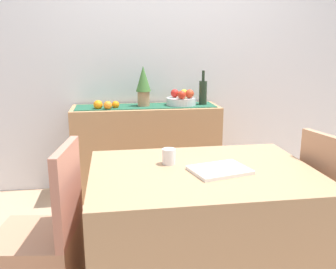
{
  "coord_description": "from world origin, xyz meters",
  "views": [
    {
      "loc": [
        -0.5,
        -2.31,
        1.36
      ],
      "look_at": [
        -0.09,
        0.34,
        0.7
      ],
      "focal_mm": 39.02,
      "sensor_mm": 36.0,
      "label": 1
    }
  ],
  "objects_px": {
    "sideboard_console": "(147,150)",
    "dining_table": "(201,235)",
    "potted_plant": "(143,84)",
    "fruit_bowl": "(181,101)",
    "wine_bottle": "(203,92)",
    "open_book": "(220,170)",
    "chair_near_window": "(41,266)",
    "coffee_cup": "(169,156)"
  },
  "relations": [
    {
      "from": "sideboard_console",
      "to": "dining_table",
      "type": "distance_m",
      "value": 1.51
    },
    {
      "from": "sideboard_console",
      "to": "potted_plant",
      "type": "height_order",
      "value": "potted_plant"
    },
    {
      "from": "sideboard_console",
      "to": "fruit_bowl",
      "type": "relative_size",
      "value": 4.91
    },
    {
      "from": "sideboard_console",
      "to": "potted_plant",
      "type": "xyz_separation_m",
      "value": [
        -0.02,
        -0.0,
        0.61
      ]
    },
    {
      "from": "wine_bottle",
      "to": "dining_table",
      "type": "relative_size",
      "value": 0.27
    },
    {
      "from": "sideboard_console",
      "to": "dining_table",
      "type": "height_order",
      "value": "sideboard_console"
    },
    {
      "from": "fruit_bowl",
      "to": "open_book",
      "type": "relative_size",
      "value": 0.96
    },
    {
      "from": "chair_near_window",
      "to": "coffee_cup",
      "type": "bearing_deg",
      "value": 9.86
    },
    {
      "from": "dining_table",
      "to": "wine_bottle",
      "type": "bearing_deg",
      "value": 76.09
    },
    {
      "from": "fruit_bowl",
      "to": "coffee_cup",
      "type": "bearing_deg",
      "value": -103.35
    },
    {
      "from": "potted_plant",
      "to": "open_book",
      "type": "height_order",
      "value": "potted_plant"
    },
    {
      "from": "wine_bottle",
      "to": "chair_near_window",
      "type": "height_order",
      "value": "wine_bottle"
    },
    {
      "from": "sideboard_console",
      "to": "coffee_cup",
      "type": "bearing_deg",
      "value": -90.29
    },
    {
      "from": "sideboard_console",
      "to": "coffee_cup",
      "type": "distance_m",
      "value": 1.44
    },
    {
      "from": "sideboard_console",
      "to": "wine_bottle",
      "type": "xyz_separation_m",
      "value": [
        0.52,
        -0.0,
        0.53
      ]
    },
    {
      "from": "potted_plant",
      "to": "coffee_cup",
      "type": "bearing_deg",
      "value": -89.49
    },
    {
      "from": "fruit_bowl",
      "to": "potted_plant",
      "type": "xyz_separation_m",
      "value": [
        -0.34,
        -0.0,
        0.16
      ]
    },
    {
      "from": "fruit_bowl",
      "to": "potted_plant",
      "type": "bearing_deg",
      "value": -180.0
    },
    {
      "from": "open_book",
      "to": "chair_near_window",
      "type": "relative_size",
      "value": 0.31
    },
    {
      "from": "open_book",
      "to": "coffee_cup",
      "type": "xyz_separation_m",
      "value": [
        -0.23,
        0.16,
        0.03
      ]
    },
    {
      "from": "coffee_cup",
      "to": "chair_near_window",
      "type": "xyz_separation_m",
      "value": [
        -0.68,
        -0.12,
        -0.52
      ]
    },
    {
      "from": "sideboard_console",
      "to": "chair_near_window",
      "type": "distance_m",
      "value": 1.66
    },
    {
      "from": "fruit_bowl",
      "to": "sideboard_console",
      "type": "bearing_deg",
      "value": 180.0
    },
    {
      "from": "sideboard_console",
      "to": "coffee_cup",
      "type": "relative_size",
      "value": 15.67
    },
    {
      "from": "dining_table",
      "to": "coffee_cup",
      "type": "distance_m",
      "value": 0.46
    },
    {
      "from": "open_book",
      "to": "coffee_cup",
      "type": "bearing_deg",
      "value": 131.24
    },
    {
      "from": "coffee_cup",
      "to": "chair_near_window",
      "type": "distance_m",
      "value": 0.86
    },
    {
      "from": "sideboard_console",
      "to": "dining_table",
      "type": "relative_size",
      "value": 1.15
    },
    {
      "from": "sideboard_console",
      "to": "open_book",
      "type": "distance_m",
      "value": 1.6
    },
    {
      "from": "potted_plant",
      "to": "dining_table",
      "type": "relative_size",
      "value": 0.31
    },
    {
      "from": "sideboard_console",
      "to": "coffee_cup",
      "type": "xyz_separation_m",
      "value": [
        -0.01,
        -1.39,
        0.37
      ]
    },
    {
      "from": "fruit_bowl",
      "to": "dining_table",
      "type": "relative_size",
      "value": 0.23
    },
    {
      "from": "fruit_bowl",
      "to": "chair_near_window",
      "type": "height_order",
      "value": "chair_near_window"
    },
    {
      "from": "sideboard_console",
      "to": "chair_near_window",
      "type": "xyz_separation_m",
      "value": [
        -0.69,
        -1.51,
        -0.15
      ]
    },
    {
      "from": "potted_plant",
      "to": "fruit_bowl",
      "type": "bearing_deg",
      "value": 0.0
    },
    {
      "from": "sideboard_console",
      "to": "potted_plant",
      "type": "bearing_deg",
      "value": -180.0
    },
    {
      "from": "fruit_bowl",
      "to": "potted_plant",
      "type": "height_order",
      "value": "potted_plant"
    },
    {
      "from": "wine_bottle",
      "to": "potted_plant",
      "type": "relative_size",
      "value": 0.87
    },
    {
      "from": "sideboard_console",
      "to": "open_book",
      "type": "height_order",
      "value": "sideboard_console"
    },
    {
      "from": "potted_plant",
      "to": "dining_table",
      "type": "xyz_separation_m",
      "value": [
        0.17,
        -1.51,
        -0.65
      ]
    },
    {
      "from": "wine_bottle",
      "to": "open_book",
      "type": "bearing_deg",
      "value": -100.83
    },
    {
      "from": "dining_table",
      "to": "open_book",
      "type": "xyz_separation_m",
      "value": [
        0.08,
        -0.05,
        0.38
      ]
    }
  ]
}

